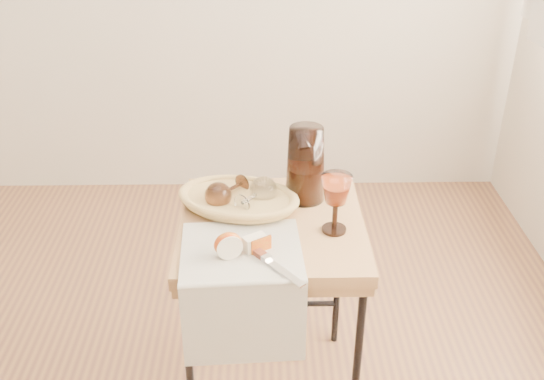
{
  "coord_description": "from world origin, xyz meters",
  "views": [
    {
      "loc": [
        0.51,
        -1.29,
        1.7
      ],
      "look_at": [
        0.53,
        0.27,
        0.82
      ],
      "focal_mm": 41.33,
      "sensor_mm": 36.0,
      "label": 1
    }
  ],
  "objects_px": {
    "goblet_lying_b": "(254,195)",
    "apple_half": "(228,244)",
    "side_table": "(272,312)",
    "pitcher": "(306,164)",
    "goblet_lying_a": "(229,190)",
    "wine_goblet": "(336,204)",
    "bread_basket": "(238,201)",
    "table_knife": "(269,260)",
    "tea_towel": "(241,251)"
  },
  "relations": [
    {
      "from": "tea_towel",
      "to": "goblet_lying_a",
      "type": "xyz_separation_m",
      "value": [
        -0.04,
        0.25,
        0.05
      ]
    },
    {
      "from": "side_table",
      "to": "goblet_lying_a",
      "type": "height_order",
      "value": "goblet_lying_a"
    },
    {
      "from": "pitcher",
      "to": "apple_half",
      "type": "distance_m",
      "value": 0.4
    },
    {
      "from": "tea_towel",
      "to": "goblet_lying_b",
      "type": "relative_size",
      "value": 2.43
    },
    {
      "from": "goblet_lying_a",
      "to": "apple_half",
      "type": "distance_m",
      "value": 0.28
    },
    {
      "from": "pitcher",
      "to": "table_knife",
      "type": "distance_m",
      "value": 0.39
    },
    {
      "from": "goblet_lying_a",
      "to": "bread_basket",
      "type": "bearing_deg",
      "value": 105.79
    },
    {
      "from": "side_table",
      "to": "bread_basket",
      "type": "bearing_deg",
      "value": 140.42
    },
    {
      "from": "apple_half",
      "to": "bread_basket",
      "type": "bearing_deg",
      "value": 67.06
    },
    {
      "from": "side_table",
      "to": "bread_basket",
      "type": "distance_m",
      "value": 0.4
    },
    {
      "from": "side_table",
      "to": "wine_goblet",
      "type": "bearing_deg",
      "value": -16.02
    },
    {
      "from": "pitcher",
      "to": "table_knife",
      "type": "relative_size",
      "value": 1.13
    },
    {
      "from": "bread_basket",
      "to": "goblet_lying_a",
      "type": "bearing_deg",
      "value": 169.45
    },
    {
      "from": "tea_towel",
      "to": "goblet_lying_a",
      "type": "distance_m",
      "value": 0.26
    },
    {
      "from": "side_table",
      "to": "goblet_lying_b",
      "type": "bearing_deg",
      "value": 129.01
    },
    {
      "from": "goblet_lying_b",
      "to": "apple_half",
      "type": "relative_size",
      "value": 1.76
    },
    {
      "from": "tea_towel",
      "to": "pitcher",
      "type": "height_order",
      "value": "pitcher"
    },
    {
      "from": "table_knife",
      "to": "apple_half",
      "type": "bearing_deg",
      "value": -147.04
    },
    {
      "from": "pitcher",
      "to": "apple_half",
      "type": "height_order",
      "value": "pitcher"
    },
    {
      "from": "tea_towel",
      "to": "table_knife",
      "type": "height_order",
      "value": "table_knife"
    },
    {
      "from": "pitcher",
      "to": "goblet_lying_b",
      "type": "bearing_deg",
      "value": -167.66
    },
    {
      "from": "goblet_lying_b",
      "to": "wine_goblet",
      "type": "relative_size",
      "value": 0.75
    },
    {
      "from": "pitcher",
      "to": "apple_half",
      "type": "bearing_deg",
      "value": -139.13
    },
    {
      "from": "apple_half",
      "to": "tea_towel",
      "type": "bearing_deg",
      "value": 14.34
    },
    {
      "from": "wine_goblet",
      "to": "tea_towel",
      "type": "bearing_deg",
      "value": -159.15
    },
    {
      "from": "tea_towel",
      "to": "apple_half",
      "type": "relative_size",
      "value": 4.28
    },
    {
      "from": "bread_basket",
      "to": "wine_goblet",
      "type": "relative_size",
      "value": 1.84
    },
    {
      "from": "tea_towel",
      "to": "bread_basket",
      "type": "xyz_separation_m",
      "value": [
        -0.01,
        0.24,
        0.02
      ]
    },
    {
      "from": "goblet_lying_a",
      "to": "apple_half",
      "type": "bearing_deg",
      "value": 44.21
    },
    {
      "from": "bread_basket",
      "to": "apple_half",
      "type": "xyz_separation_m",
      "value": [
        -0.02,
        -0.26,
        0.02
      ]
    },
    {
      "from": "bread_basket",
      "to": "apple_half",
      "type": "relative_size",
      "value": 4.31
    },
    {
      "from": "goblet_lying_a",
      "to": "apple_half",
      "type": "relative_size",
      "value": 1.75
    },
    {
      "from": "goblet_lying_b",
      "to": "apple_half",
      "type": "bearing_deg",
      "value": -158.3
    },
    {
      "from": "apple_half",
      "to": "table_knife",
      "type": "height_order",
      "value": "apple_half"
    },
    {
      "from": "side_table",
      "to": "wine_goblet",
      "type": "height_order",
      "value": "wine_goblet"
    },
    {
      "from": "tea_towel",
      "to": "apple_half",
      "type": "distance_m",
      "value": 0.06
    },
    {
      "from": "goblet_lying_b",
      "to": "table_knife",
      "type": "relative_size",
      "value": 0.55
    },
    {
      "from": "goblet_lying_b",
      "to": "apple_half",
      "type": "height_order",
      "value": "goblet_lying_b"
    },
    {
      "from": "table_knife",
      "to": "bread_basket",
      "type": "bearing_deg",
      "value": 158.52
    },
    {
      "from": "tea_towel",
      "to": "wine_goblet",
      "type": "xyz_separation_m",
      "value": [
        0.27,
        0.1,
        0.09
      ]
    },
    {
      "from": "goblet_lying_a",
      "to": "apple_half",
      "type": "height_order",
      "value": "goblet_lying_a"
    },
    {
      "from": "goblet_lying_b",
      "to": "goblet_lying_a",
      "type": "bearing_deg",
      "value": 104.41
    },
    {
      "from": "side_table",
      "to": "table_knife",
      "type": "height_order",
      "value": "table_knife"
    },
    {
      "from": "goblet_lying_a",
      "to": "wine_goblet",
      "type": "bearing_deg",
      "value": 106.57
    },
    {
      "from": "goblet_lying_a",
      "to": "wine_goblet",
      "type": "distance_m",
      "value": 0.35
    },
    {
      "from": "side_table",
      "to": "goblet_lying_a",
      "type": "distance_m",
      "value": 0.44
    },
    {
      "from": "goblet_lying_a",
      "to": "table_knife",
      "type": "height_order",
      "value": "goblet_lying_a"
    },
    {
      "from": "bread_basket",
      "to": "wine_goblet",
      "type": "height_order",
      "value": "wine_goblet"
    },
    {
      "from": "goblet_lying_b",
      "to": "apple_half",
      "type": "distance_m",
      "value": 0.25
    },
    {
      "from": "goblet_lying_a",
      "to": "wine_goblet",
      "type": "relative_size",
      "value": 0.74
    }
  ]
}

